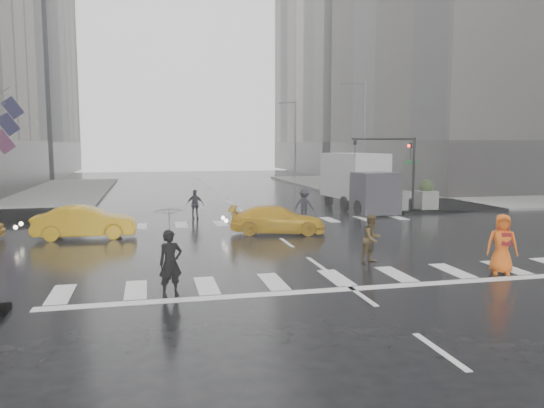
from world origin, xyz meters
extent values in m
plane|color=black|center=(0.00, 0.00, 0.00)|extent=(120.00, 120.00, 0.00)
cube|color=slate|center=(19.50, 17.50, 0.07)|extent=(35.00, 35.00, 0.15)
cube|color=#282524|center=(29.00, 27.00, 2.20)|extent=(26.05, 26.05, 4.40)
cube|color=#A8A293|center=(29.00, 56.00, 18.00)|extent=(26.00, 26.00, 36.00)
cube|color=#282524|center=(29.00, 56.00, 2.20)|extent=(26.05, 26.05, 4.40)
cylinder|color=black|center=(10.00, 8.00, 2.25)|extent=(0.16, 0.16, 4.50)
cylinder|color=black|center=(8.00, 8.00, 4.40)|extent=(4.00, 0.12, 0.12)
imported|color=black|center=(9.75, 8.00, 3.70)|extent=(0.16, 0.20, 1.00)
imported|color=black|center=(6.20, 8.00, 3.90)|extent=(0.16, 0.20, 1.00)
sphere|color=#FF190C|center=(9.65, 8.00, 4.00)|extent=(0.20, 0.20, 0.20)
cube|color=#0C5922|center=(10.00, 8.30, 3.00)|extent=(0.90, 0.03, 0.22)
cylinder|color=#59595B|center=(11.00, 18.00, 4.50)|extent=(0.20, 0.20, 9.00)
cylinder|color=#59595B|center=(10.10, 18.00, 8.80)|extent=(1.80, 0.12, 0.12)
cube|color=#59595B|center=(9.20, 18.00, 8.70)|extent=(0.50, 0.22, 0.15)
cylinder|color=#59595B|center=(11.00, 38.00, 4.50)|extent=(0.20, 0.20, 9.00)
cylinder|color=#59595B|center=(10.10, 38.00, 8.80)|extent=(1.80, 0.12, 0.12)
cube|color=#59595B|center=(9.20, 38.00, 8.70)|extent=(0.50, 0.22, 0.15)
cube|color=slate|center=(7.00, 8.20, 0.70)|extent=(1.10, 1.10, 1.10)
sphere|color=#222F15|center=(7.00, 8.20, 1.50)|extent=(0.90, 0.90, 0.90)
cube|color=slate|center=(9.00, 8.20, 0.70)|extent=(1.10, 1.10, 1.10)
sphere|color=#222F15|center=(9.00, 8.20, 1.50)|extent=(0.90, 0.90, 0.90)
cube|color=slate|center=(11.00, 8.20, 0.70)|extent=(1.10, 1.10, 1.10)
sphere|color=#222F15|center=(11.00, 8.20, 1.50)|extent=(0.90, 0.90, 0.90)
cube|color=#AD182A|center=(-14.80, 17.00, 4.25)|extent=(1.54, 0.02, 1.66)
cube|color=#110F3A|center=(-14.80, 18.50, 5.45)|extent=(1.54, 0.02, 1.66)
cube|color=#110F3A|center=(-14.80, 20.00, 6.65)|extent=(1.54, 0.02, 1.66)
imported|color=black|center=(-5.05, -6.80, 0.90)|extent=(0.76, 0.60, 1.81)
imported|color=black|center=(-5.05, -6.80, 1.99)|extent=(1.20, 1.21, 0.88)
imported|color=#4D3A1B|center=(1.94, -4.27, 0.84)|extent=(1.01, 0.94, 1.68)
imported|color=orange|center=(5.27, -6.72, 0.96)|extent=(1.11, 0.97, 1.92)
cube|color=maroon|center=(5.27, -6.90, 1.15)|extent=(0.32, 0.27, 0.40)
imported|color=black|center=(-3.11, 7.95, 0.81)|extent=(1.08, 0.84, 1.62)
imported|color=black|center=(2.47, 5.74, 0.87)|extent=(1.27, 1.17, 1.74)
imported|color=#E0A10B|center=(-8.31, 3.04, 0.71)|extent=(4.35, 1.61, 1.42)
imported|color=#E0A10B|center=(0.17, 2.35, 0.64)|extent=(4.19, 2.68, 1.27)
cube|color=#B8B8BA|center=(7.17, 10.44, 2.12)|extent=(2.49, 4.77, 2.80)
cube|color=#313136|center=(7.17, 7.13, 1.30)|extent=(2.38, 1.86, 2.38)
cube|color=black|center=(7.17, 7.13, 2.02)|extent=(2.07, 0.93, 0.93)
cylinder|color=black|center=(6.08, 6.92, 0.47)|extent=(0.29, 0.93, 0.93)
cylinder|color=black|center=(8.26, 6.92, 0.47)|extent=(0.29, 0.93, 0.93)
cylinder|color=black|center=(6.08, 9.20, 0.47)|extent=(0.29, 0.93, 0.93)
cylinder|color=black|center=(8.26, 9.20, 0.47)|extent=(0.29, 0.93, 0.93)
cylinder|color=black|center=(6.08, 12.10, 0.47)|extent=(0.29, 0.93, 0.93)
cylinder|color=black|center=(8.26, 12.10, 0.47)|extent=(0.29, 0.93, 0.93)
camera|label=1|loc=(-5.57, -21.12, 4.11)|focal=35.00mm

